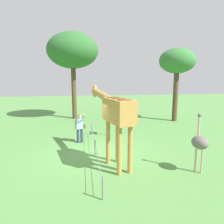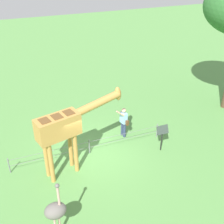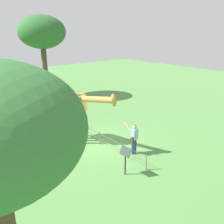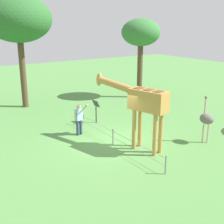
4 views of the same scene
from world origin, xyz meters
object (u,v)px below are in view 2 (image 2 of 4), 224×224
object	(u,v)px
giraffe	(66,127)
visitor	(124,121)
ostrich	(56,211)
info_sign	(162,133)

from	to	relation	value
giraffe	visitor	world-z (taller)	giraffe
visitor	ostrich	bearing A→B (deg)	-133.81
visitor	info_sign	size ratio (longest dim) A/B	1.27
giraffe	ostrich	size ratio (longest dim) A/B	1.73
giraffe	visitor	xyz separation A→B (m)	(3.10, 1.44, -1.28)
giraffe	ostrich	xyz separation A→B (m)	(-1.15, -2.99, -1.01)
giraffe	info_sign	xyz separation A→B (m)	(4.27, -0.25, -1.23)
ostrich	giraffe	bearing A→B (deg)	68.96
giraffe	ostrich	bearing A→B (deg)	-111.04
ostrich	info_sign	world-z (taller)	ostrich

